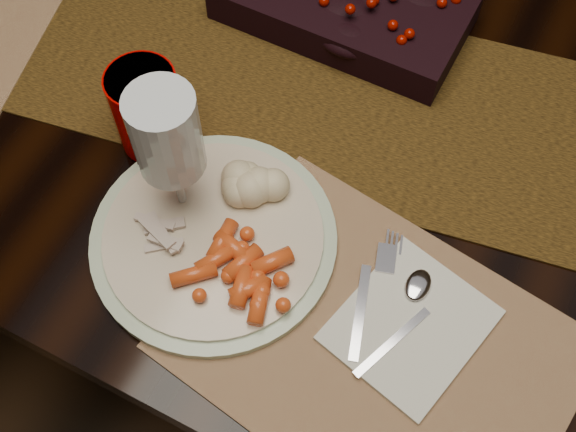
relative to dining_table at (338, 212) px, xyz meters
The scene contains 14 objects.
floor 0.38m from the dining_table, ahead, with size 5.00×5.00×0.00m, color black.
dining_table is the anchor object (origin of this frame).
table_runner 0.38m from the dining_table, 37.60° to the right, with size 1.52×0.31×0.00m, color black.
centerpiece 0.42m from the dining_table, 124.82° to the left, with size 0.33×0.17×0.07m, color black, non-canonical shape.
placemat_main 0.53m from the dining_table, 62.49° to the right, with size 0.41×0.30×0.00m, color brown.
dinner_plate 0.49m from the dining_table, 97.70° to the right, with size 0.28×0.28×0.02m, color beige.
baby_carrots 0.53m from the dining_table, 89.19° to the right, with size 0.10×0.08×0.02m, color #CC4517, non-canonical shape.
mashed_potatoes 0.48m from the dining_table, 97.00° to the right, with size 0.08×0.07×0.04m, color #DBBE7E, non-canonical shape.
turkey_shreds 0.53m from the dining_table, 106.27° to the right, with size 0.07×0.06×0.01m, color tan, non-canonical shape.
napkin 0.52m from the dining_table, 56.13° to the right, with size 0.14×0.16×0.01m, color silver.
fork 0.51m from the dining_table, 63.52° to the right, with size 0.02×0.14×0.00m, color white, non-canonical shape.
spoon 0.53m from the dining_table, 57.95° to the right, with size 0.03×0.14×0.00m, color silver, non-canonical shape.
red_cup 0.52m from the dining_table, 130.39° to the right, with size 0.08×0.08×0.11m, color #AE0200.
wine_glass 0.56m from the dining_table, 108.90° to the right, with size 0.07×0.07×0.20m, color silver, non-canonical shape.
Camera 1 is at (0.21, -0.61, 1.50)m, focal length 45.00 mm.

